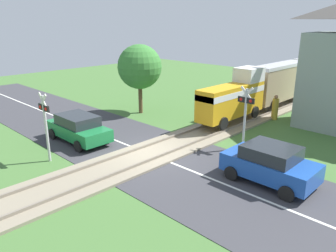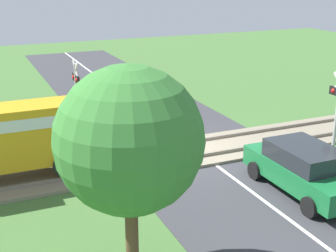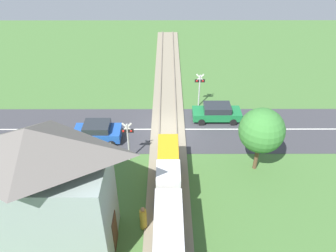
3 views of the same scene
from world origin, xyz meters
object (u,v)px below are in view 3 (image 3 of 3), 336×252
object	(u,v)px
crossing_signal_west_approach	(200,86)
pedestrian_by_station	(143,219)
car_far_side	(98,132)
station_building	(45,195)
crossing_signal_east_approach	(128,137)
car_near_crossing	(217,112)

from	to	relation	value
crossing_signal_west_approach	pedestrian_by_station	world-z (taller)	crossing_signal_west_approach
car_far_side	station_building	distance (m)	9.98
car_far_side	crossing_signal_west_approach	xyz separation A→B (m)	(-8.35, -5.24, 1.26)
crossing_signal_east_approach	station_building	xyz separation A→B (m)	(3.25, 7.15, 1.73)
crossing_signal_east_approach	pedestrian_by_station	size ratio (longest dim) A/B	1.97
car_near_crossing	crossing_signal_east_approach	world-z (taller)	crossing_signal_east_approach
crossing_signal_west_approach	crossing_signal_east_approach	bearing A→B (deg)	53.32
car_near_crossing	car_far_side	size ratio (longest dim) A/B	1.13
crossing_signal_west_approach	pedestrian_by_station	bearing A→B (deg)	72.69
station_building	pedestrian_by_station	distance (m)	5.66
crossing_signal_east_approach	station_building	distance (m)	8.04
car_far_side	station_building	xyz separation A→B (m)	(0.56, 9.51, 2.99)
car_near_crossing	pedestrian_by_station	xyz separation A→B (m)	(5.61, 11.32, -0.03)
station_building	car_near_crossing	bearing A→B (deg)	-129.61
car_far_side	pedestrian_by_station	world-z (taller)	pedestrian_by_station
station_building	pedestrian_by_station	bearing A→B (deg)	-167.04
crossing_signal_east_approach	car_near_crossing	bearing A→B (deg)	-143.20
station_building	pedestrian_by_station	xyz separation A→B (m)	(-4.65, -1.07, -3.05)
crossing_signal_west_approach	crossing_signal_east_approach	size ratio (longest dim) A/B	1.00
car_near_crossing	crossing_signal_west_approach	world-z (taller)	crossing_signal_west_approach
car_near_crossing	pedestrian_by_station	distance (m)	12.63
crossing_signal_east_approach	pedestrian_by_station	distance (m)	6.38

